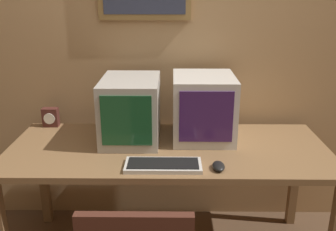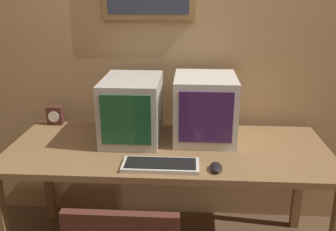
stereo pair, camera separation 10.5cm
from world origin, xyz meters
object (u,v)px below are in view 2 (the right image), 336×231
at_px(keyboard_main, 161,165).
at_px(desk_clock, 55,115).
at_px(mouse_near_keyboard, 216,167).
at_px(monitor_left, 132,109).
at_px(monitor_right, 205,108).

height_order(keyboard_main, desk_clock, desk_clock).
distance_m(mouse_near_keyboard, desk_clock, 1.24).
distance_m(keyboard_main, desk_clock, 0.99).
bearing_deg(monitor_left, keyboard_main, -62.75).
relative_size(monitor_right, desk_clock, 3.35).
height_order(monitor_left, keyboard_main, monitor_left).
bearing_deg(keyboard_main, monitor_left, 117.25).
xyz_separation_m(monitor_left, keyboard_main, (0.21, -0.40, -0.18)).
height_order(monitor_left, desk_clock, monitor_left).
relative_size(monitor_left, keyboard_main, 1.19).
height_order(monitor_right, desk_clock, monitor_right).
bearing_deg(keyboard_main, mouse_near_keyboard, -3.29).
relative_size(mouse_near_keyboard, desk_clock, 0.87).
relative_size(monitor_left, desk_clock, 3.75).
height_order(monitor_left, mouse_near_keyboard, monitor_left).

